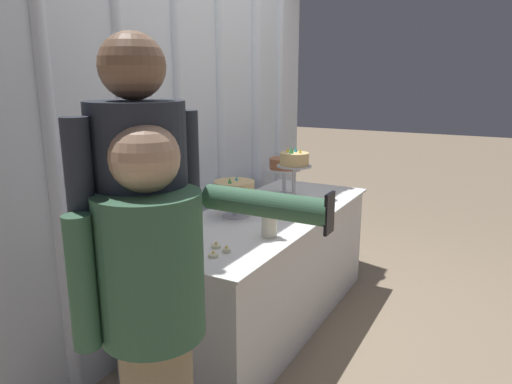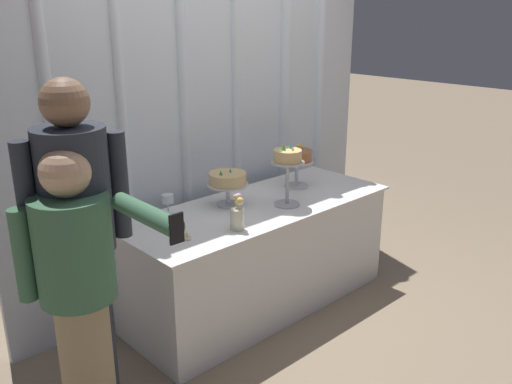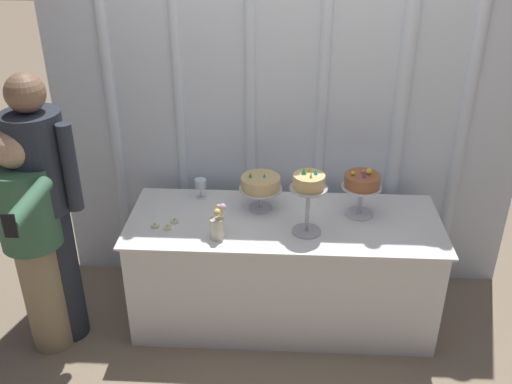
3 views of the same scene
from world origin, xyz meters
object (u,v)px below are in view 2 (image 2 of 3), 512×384
at_px(wine_glass, 168,200).
at_px(tealight_near_left, 188,238).
at_px(cake_table, 259,255).
at_px(guest_man_dark_suit, 81,245).
at_px(cake_display_center, 288,162).
at_px(cake_display_rightmost, 297,159).
at_px(cake_display_leftmost, 228,181).
at_px(guest_girl_blue_dress, 79,289).
at_px(flower_vase, 238,214).
at_px(tealight_near_right, 183,233).
at_px(tealight_far_left, 173,241).

distance_m(wine_glass, tealight_near_left, 0.44).
bearing_deg(cake_table, guest_man_dark_suit, -170.19).
bearing_deg(cake_display_center, wine_glass, 150.65).
bearing_deg(tealight_near_left, cake_display_rightmost, 11.73).
relative_size(cake_display_leftmost, tealight_near_left, 6.45).
relative_size(wine_glass, tealight_near_left, 3.23).
xyz_separation_m(wine_glass, guest_girl_blue_dress, (-0.90, -0.60, -0.06)).
relative_size(flower_vase, tealight_near_left, 5.08).
distance_m(tealight_near_right, guest_girl_blue_dress, 0.82).
relative_size(cake_display_leftmost, wine_glass, 2.00).
bearing_deg(cake_display_leftmost, tealight_far_left, -157.29).
bearing_deg(guest_man_dark_suit, flower_vase, 0.79).
bearing_deg(cake_display_leftmost, cake_display_center, -42.90).
xyz_separation_m(cake_display_center, tealight_far_left, (-0.91, 0.01, -0.29)).
bearing_deg(flower_vase, cake_display_center, 10.23).
bearing_deg(guest_man_dark_suit, wine_glass, 31.07).
xyz_separation_m(wine_glass, guest_man_dark_suit, (-0.82, -0.49, 0.10)).
distance_m(tealight_far_left, guest_man_dark_suit, 0.64).
height_order(wine_glass, tealight_near_right, wine_glass).
bearing_deg(tealight_near_right, flower_vase, -28.79).
bearing_deg(tealight_near_right, cake_table, 5.72).
bearing_deg(cake_display_leftmost, flower_vase, -122.63).
distance_m(tealight_far_left, guest_girl_blue_dress, 0.70).
bearing_deg(guest_girl_blue_dress, cake_display_center, 7.61).
distance_m(flower_vase, tealight_near_right, 0.34).
xyz_separation_m(cake_display_leftmost, flower_vase, (-0.23, -0.36, -0.08)).
bearing_deg(cake_display_center, cake_display_rightmost, 33.98).
xyz_separation_m(cake_display_leftmost, tealight_near_left, (-0.55, -0.29, -0.16)).
height_order(cake_table, guest_girl_blue_dress, guest_girl_blue_dress).
bearing_deg(cake_table, tealight_near_left, -168.13).
bearing_deg(wine_glass, flower_vase, -70.84).
relative_size(cake_display_rightmost, flower_vase, 1.47).
bearing_deg(cake_table, tealight_far_left, -171.00).
relative_size(cake_display_rightmost, tealight_near_left, 7.46).
xyz_separation_m(flower_vase, guest_girl_blue_dress, (-1.06, -0.12, -0.05)).
bearing_deg(cake_display_rightmost, guest_man_dark_suit, -169.75).
relative_size(flower_vase, guest_man_dark_suit, 0.12).
bearing_deg(cake_table, cake_display_leftmost, 138.23).
bearing_deg(tealight_near_right, tealight_near_left, -109.31).
bearing_deg(guest_man_dark_suit, guest_girl_blue_dress, -125.70).
distance_m(cake_table, cake_display_center, 0.70).
bearing_deg(guest_girl_blue_dress, tealight_near_right, 19.45).
relative_size(cake_display_center, wine_glass, 3.09).
bearing_deg(cake_display_rightmost, flower_vase, -159.52).
height_order(cake_display_rightmost, guest_girl_blue_dress, guest_girl_blue_dress).
distance_m(cake_display_rightmost, tealight_near_right, 1.17).
bearing_deg(cake_display_leftmost, cake_display_rightmost, -3.93).
bearing_deg(cake_display_leftmost, cake_table, -41.77).
bearing_deg(cake_display_rightmost, wine_glass, 171.04).
height_order(cake_display_leftmost, guest_man_dark_suit, guest_man_dark_suit).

